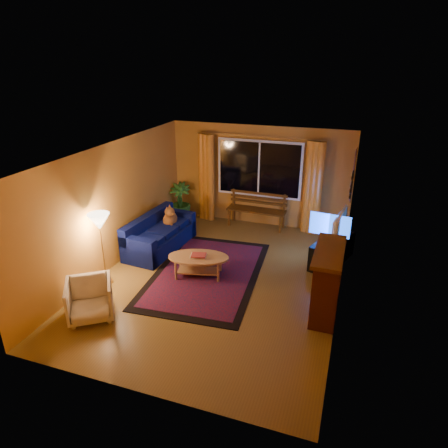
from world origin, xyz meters
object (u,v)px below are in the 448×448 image
(tv_console, at_px, (332,251))
(armchair, at_px, (90,298))
(bench, at_px, (256,218))
(sofa, at_px, (160,233))
(floor_lamp, at_px, (103,250))
(coffee_table, at_px, (199,266))

(tv_console, bearing_deg, armchair, -118.56)
(bench, xyz_separation_m, tv_console, (1.98, -1.35, 0.05))
(bench, distance_m, tv_console, 2.40)
(sofa, bearing_deg, bench, 52.90)
(sofa, relative_size, floor_lamp, 1.34)
(armchair, bearing_deg, floor_lamp, 76.41)
(floor_lamp, height_order, coffee_table, floor_lamp)
(armchair, bearing_deg, tv_console, 6.86)
(armchair, relative_size, tv_console, 0.56)
(bench, height_order, coffee_table, bench)
(floor_lamp, bearing_deg, coffee_table, 27.10)
(floor_lamp, distance_m, coffee_table, 1.84)
(armchair, bearing_deg, coffee_table, 21.94)
(bench, bearing_deg, sofa, -130.40)
(bench, distance_m, armchair, 4.85)
(sofa, relative_size, coffee_table, 1.59)
(coffee_table, relative_size, tv_console, 0.91)
(bench, xyz_separation_m, coffee_table, (-0.44, -2.75, -0.01))
(armchair, distance_m, floor_lamp, 1.13)
(sofa, bearing_deg, floor_lamp, -95.74)
(armchair, xyz_separation_m, tv_console, (3.61, 3.22, -0.09))
(sofa, relative_size, tv_console, 1.44)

